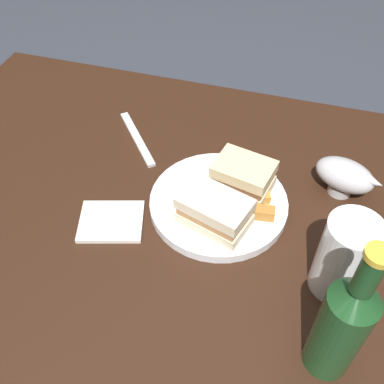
% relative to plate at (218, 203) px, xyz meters
% --- Properties ---
extents(ground_plane, '(6.00, 6.00, 0.00)m').
position_rel_plate_xyz_m(ground_plane, '(0.10, 0.01, -0.72)').
color(ground_plane, '#333842').
extents(dining_table, '(1.10, 0.77, 0.71)m').
position_rel_plate_xyz_m(dining_table, '(0.10, 0.01, -0.36)').
color(dining_table, black).
rests_on(dining_table, ground).
extents(plate, '(0.25, 0.25, 0.02)m').
position_rel_plate_xyz_m(plate, '(0.00, 0.00, 0.00)').
color(plate, white).
rests_on(plate, dining_table).
extents(sandwich_half_left, '(0.13, 0.10, 0.06)m').
position_rel_plate_xyz_m(sandwich_half_left, '(-0.00, 0.05, 0.04)').
color(sandwich_half_left, beige).
rests_on(sandwich_half_left, plate).
extents(sandwich_half_right, '(0.11, 0.09, 0.06)m').
position_rel_plate_xyz_m(sandwich_half_right, '(-0.03, -0.04, 0.04)').
color(sandwich_half_right, beige).
rests_on(sandwich_half_right, plate).
extents(potato_wedge_front, '(0.06, 0.03, 0.02)m').
position_rel_plate_xyz_m(potato_wedge_front, '(-0.07, 0.02, 0.02)').
color(potato_wedge_front, '#AD702D').
rests_on(potato_wedge_front, plate).
extents(potato_wedge_middle, '(0.02, 0.04, 0.02)m').
position_rel_plate_xyz_m(potato_wedge_middle, '(-0.03, 0.04, 0.02)').
color(potato_wedge_middle, '#B77F33').
rests_on(potato_wedge_middle, plate).
extents(potato_wedge_back, '(0.04, 0.05, 0.02)m').
position_rel_plate_xyz_m(potato_wedge_back, '(-0.04, 0.01, 0.02)').
color(potato_wedge_back, gold).
rests_on(potato_wedge_back, plate).
extents(potato_wedge_left_edge, '(0.03, 0.05, 0.02)m').
position_rel_plate_xyz_m(potato_wedge_left_edge, '(-0.03, 0.03, 0.02)').
color(potato_wedge_left_edge, gold).
rests_on(potato_wedge_left_edge, plate).
extents(potato_wedge_right_edge, '(0.03, 0.05, 0.02)m').
position_rel_plate_xyz_m(potato_wedge_right_edge, '(-0.07, -0.04, 0.02)').
color(potato_wedge_right_edge, gold).
rests_on(potato_wedge_right_edge, plate).
extents(potato_wedge_stray, '(0.02, 0.04, 0.02)m').
position_rel_plate_xyz_m(potato_wedge_stray, '(-0.04, 0.05, 0.02)').
color(potato_wedge_stray, '#AD702D').
rests_on(potato_wedge_stray, plate).
extents(pint_glass, '(0.08, 0.08, 0.14)m').
position_rel_plate_xyz_m(pint_glass, '(-0.21, 0.10, 0.05)').
color(pint_glass, white).
rests_on(pint_glass, dining_table).
extents(gravy_boat, '(0.13, 0.10, 0.07)m').
position_rel_plate_xyz_m(gravy_boat, '(-0.21, -0.10, 0.03)').
color(gravy_boat, '#B7B7BC').
rests_on(gravy_boat, dining_table).
extents(cider_bottle, '(0.06, 0.06, 0.25)m').
position_rel_plate_xyz_m(cider_bottle, '(-0.21, 0.23, 0.09)').
color(cider_bottle, '#19421E').
rests_on(cider_bottle, dining_table).
extents(napkin, '(0.13, 0.12, 0.01)m').
position_rel_plate_xyz_m(napkin, '(0.17, 0.09, -0.00)').
color(napkin, silver).
rests_on(napkin, dining_table).
extents(fork, '(0.13, 0.15, 0.01)m').
position_rel_plate_xyz_m(fork, '(0.21, -0.13, -0.01)').
color(fork, silver).
rests_on(fork, dining_table).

